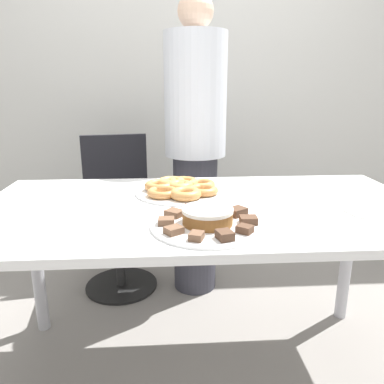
# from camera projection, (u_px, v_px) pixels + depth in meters

# --- Properties ---
(ground_plane) EXTENTS (12.00, 12.00, 0.00)m
(ground_plane) POSITION_uv_depth(u_px,v_px,m) (202.00, 373.00, 1.63)
(ground_plane) COLOR gray
(wall_back) EXTENTS (8.00, 0.05, 2.60)m
(wall_back) POSITION_uv_depth(u_px,v_px,m) (184.00, 72.00, 2.74)
(wall_back) COLOR silver
(wall_back) RESTS_ON ground_plane
(table) EXTENTS (1.70, 0.87, 0.77)m
(table) POSITION_uv_depth(u_px,v_px,m) (203.00, 227.00, 1.44)
(table) COLOR white
(table) RESTS_ON ground_plane
(person_standing) EXTENTS (0.34, 0.34, 1.67)m
(person_standing) POSITION_uv_depth(u_px,v_px,m) (195.00, 145.00, 2.11)
(person_standing) COLOR #383842
(person_standing) RESTS_ON ground_plane
(office_chair_left) EXTENTS (0.50, 0.50, 0.92)m
(office_chair_left) POSITION_uv_depth(u_px,v_px,m) (118.00, 216.00, 2.27)
(office_chair_left) COLOR black
(office_chair_left) RESTS_ON ground_plane
(plate_cake) EXTENTS (0.37, 0.37, 0.01)m
(plate_cake) POSITION_uv_depth(u_px,v_px,m) (207.00, 225.00, 1.20)
(plate_cake) COLOR white
(plate_cake) RESTS_ON table
(plate_donuts) EXTENTS (0.37, 0.37, 0.01)m
(plate_donuts) POSITION_uv_depth(u_px,v_px,m) (180.00, 192.00, 1.57)
(plate_donuts) COLOR white
(plate_donuts) RESTS_ON table
(frosted_cake) EXTENTS (0.16, 0.16, 0.05)m
(frosted_cake) POSITION_uv_depth(u_px,v_px,m) (208.00, 216.00, 1.19)
(frosted_cake) COLOR brown
(frosted_cake) RESTS_ON plate_cake
(lamington_0) EXTENTS (0.05, 0.06, 0.03)m
(lamington_0) POSITION_uv_depth(u_px,v_px,m) (225.00, 235.00, 1.07)
(lamington_0) COLOR #513828
(lamington_0) RESTS_ON plate_cake
(lamington_1) EXTENTS (0.06, 0.06, 0.02)m
(lamington_1) POSITION_uv_depth(u_px,v_px,m) (245.00, 229.00, 1.12)
(lamington_1) COLOR #513828
(lamington_1) RESTS_ON plate_cake
(lamington_2) EXTENTS (0.06, 0.05, 0.02)m
(lamington_2) POSITION_uv_depth(u_px,v_px,m) (248.00, 220.00, 1.20)
(lamington_2) COLOR #513828
(lamington_2) RESTS_ON plate_cake
(lamington_3) EXTENTS (0.08, 0.07, 0.03)m
(lamington_3) POSITION_uv_depth(u_px,v_px,m) (237.00, 212.00, 1.27)
(lamington_3) COLOR #513828
(lamington_3) RESTS_ON plate_cake
(lamington_4) EXTENTS (0.07, 0.07, 0.03)m
(lamington_4) POSITION_uv_depth(u_px,v_px,m) (217.00, 207.00, 1.31)
(lamington_4) COLOR #513828
(lamington_4) RESTS_ON plate_cake
(lamington_5) EXTENTS (0.06, 0.06, 0.02)m
(lamington_5) POSITION_uv_depth(u_px,v_px,m) (193.00, 208.00, 1.31)
(lamington_5) COLOR brown
(lamington_5) RESTS_ON plate_cake
(lamington_6) EXTENTS (0.07, 0.07, 0.02)m
(lamington_6) POSITION_uv_depth(u_px,v_px,m) (175.00, 213.00, 1.27)
(lamington_6) COLOR brown
(lamington_6) RESTS_ON plate_cake
(lamington_7) EXTENTS (0.05, 0.05, 0.02)m
(lamington_7) POSITION_uv_depth(u_px,v_px,m) (166.00, 221.00, 1.19)
(lamington_7) COLOR brown
(lamington_7) RESTS_ON plate_cake
(lamington_8) EXTENTS (0.07, 0.06, 0.02)m
(lamington_8) POSITION_uv_depth(u_px,v_px,m) (174.00, 230.00, 1.12)
(lamington_8) COLOR brown
(lamington_8) RESTS_ON plate_cake
(lamington_9) EXTENTS (0.05, 0.06, 0.02)m
(lamington_9) POSITION_uv_depth(u_px,v_px,m) (196.00, 236.00, 1.07)
(lamington_9) COLOR brown
(lamington_9) RESTS_ON plate_cake
(donut_0) EXTENTS (0.11, 0.11, 0.04)m
(donut_0) POSITION_uv_depth(u_px,v_px,m) (180.00, 186.00, 1.57)
(donut_0) COLOR #D18E4C
(donut_0) RESTS_ON plate_donuts
(donut_1) EXTENTS (0.12, 0.12, 0.03)m
(donut_1) POSITION_uv_depth(u_px,v_px,m) (203.00, 190.00, 1.52)
(donut_1) COLOR #C68447
(donut_1) RESTS_ON plate_donuts
(donut_2) EXTENTS (0.12, 0.12, 0.03)m
(donut_2) POSITION_uv_depth(u_px,v_px,m) (201.00, 185.00, 1.60)
(donut_2) COLOR #C68447
(donut_2) RESTS_ON plate_donuts
(donut_3) EXTENTS (0.13, 0.13, 0.04)m
(donut_3) POSITION_uv_depth(u_px,v_px,m) (183.00, 183.00, 1.63)
(donut_3) COLOR #D18E4C
(donut_3) RESTS_ON plate_donuts
(donut_4) EXTENTS (0.12, 0.12, 0.04)m
(donut_4) POSITION_uv_depth(u_px,v_px,m) (171.00, 183.00, 1.62)
(donut_4) COLOR tan
(donut_4) RESTS_ON plate_donuts
(donut_5) EXTENTS (0.13, 0.13, 0.04)m
(donut_5) POSITION_uv_depth(u_px,v_px,m) (160.00, 186.00, 1.57)
(donut_5) COLOR #C68447
(donut_5) RESTS_ON plate_donuts
(donut_6) EXTENTS (0.13, 0.13, 0.03)m
(donut_6) POSITION_uv_depth(u_px,v_px,m) (163.00, 192.00, 1.49)
(donut_6) COLOR #C68447
(donut_6) RESTS_ON plate_donuts
(donut_7) EXTENTS (0.12, 0.12, 0.04)m
(donut_7) POSITION_uv_depth(u_px,v_px,m) (186.00, 194.00, 1.46)
(donut_7) COLOR #D18E4C
(donut_7) RESTS_ON plate_donuts
(napkin) EXTENTS (0.15, 0.13, 0.01)m
(napkin) POSITION_uv_depth(u_px,v_px,m) (366.00, 212.00, 1.33)
(napkin) COLOR white
(napkin) RESTS_ON table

